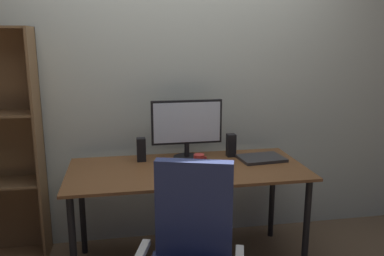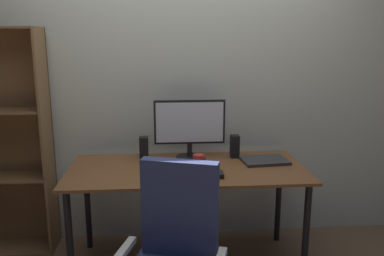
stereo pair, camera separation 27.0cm
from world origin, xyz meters
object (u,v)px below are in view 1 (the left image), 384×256
at_px(mouse, 222,174).
at_px(laptop, 261,158).
at_px(keyboard, 193,177).
at_px(speaker_right, 231,145).
at_px(desk, 188,179).
at_px(speaker_left, 141,150).
at_px(coffee_mug, 199,161).
at_px(monitor, 187,125).

xyz_separation_m(mouse, laptop, (0.37, 0.29, -0.01)).
xyz_separation_m(keyboard, speaker_right, (0.37, 0.43, 0.08)).
height_order(desk, speaker_left, speaker_left).
bearing_deg(coffee_mug, laptop, 12.73).
relative_size(coffee_mug, laptop, 0.30).
xyz_separation_m(coffee_mug, speaker_right, (0.29, 0.24, 0.04)).
bearing_deg(speaker_left, keyboard, -54.90).
bearing_deg(monitor, speaker_right, -1.35).
distance_m(keyboard, laptop, 0.64).
height_order(coffee_mug, speaker_left, speaker_left).
bearing_deg(coffee_mug, desk, 164.31).
bearing_deg(mouse, monitor, 111.22).
height_order(mouse, speaker_right, speaker_right).
distance_m(coffee_mug, speaker_right, 0.38).
distance_m(mouse, coffee_mug, 0.22).
xyz_separation_m(mouse, coffee_mug, (-0.12, 0.18, 0.03)).
bearing_deg(keyboard, laptop, 27.42).
height_order(speaker_left, speaker_right, same).
distance_m(desk, monitor, 0.40).
relative_size(laptop, speaker_right, 1.88).
distance_m(desk, laptop, 0.58).
xyz_separation_m(monitor, speaker_right, (0.34, -0.01, -0.16)).
bearing_deg(laptop, speaker_left, 165.88).
height_order(desk, laptop, laptop).
relative_size(monitor, mouse, 5.41).
bearing_deg(speaker_right, laptop, -33.39).
distance_m(desk, keyboard, 0.23).
xyz_separation_m(desk, keyboard, (-0.00, -0.21, 0.09)).
bearing_deg(monitor, keyboard, -94.52).
distance_m(keyboard, coffee_mug, 0.21).
relative_size(keyboard, mouse, 3.02).
distance_m(laptop, speaker_left, 0.88).
xyz_separation_m(monitor, speaker_left, (-0.34, -0.01, -0.16)).
relative_size(coffee_mug, speaker_left, 0.57).
relative_size(monitor, keyboard, 1.79).
xyz_separation_m(coffee_mug, speaker_left, (-0.38, 0.24, 0.04)).
height_order(coffee_mug, laptop, coffee_mug).
bearing_deg(monitor, laptop, -14.41).
bearing_deg(speaker_left, mouse, -40.20).
distance_m(monitor, laptop, 0.60).
bearing_deg(coffee_mug, keyboard, -112.28).
distance_m(desk, speaker_left, 0.41).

